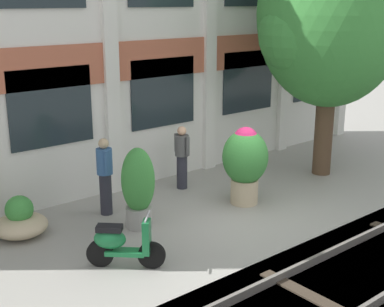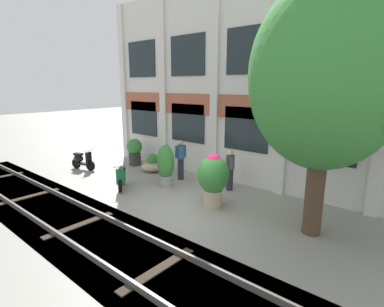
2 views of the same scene
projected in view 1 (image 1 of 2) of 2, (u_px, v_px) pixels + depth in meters
The scene contains 10 objects.
ground_plane at pixel (247, 212), 11.67m from camera, with size 80.00×80.00×0.00m, color gray.
apartment_facade at pixel (156, 24), 13.00m from camera, with size 15.31×0.64×7.85m.
rail_tracks at pixel (375, 272), 9.37m from camera, with size 22.95×2.80×0.43m.
broadleaf_tree at pixel (332, 19), 13.19m from camera, with size 3.89×3.70×6.45m.
potted_plant_wide_bowl at pixel (20, 221), 10.43m from camera, with size 1.05×1.05×0.83m.
potted_plant_glazed_jar at pixel (138, 186), 10.68m from camera, with size 0.68×0.68×1.68m.
potted_plant_ribbed_drum at pixel (245, 160), 11.93m from camera, with size 1.03×1.03×1.78m.
scooter_second_parked at pixel (122, 244), 9.17m from camera, with size 1.05×1.02×0.98m.
resident_by_doorway at pixel (105, 174), 11.34m from camera, with size 0.34×0.51×1.69m.
resident_watching_tracks at pixel (182, 156), 12.96m from camera, with size 0.34×0.53×1.56m.
Camera 1 is at (-7.85, -7.60, 4.47)m, focal length 50.00 mm.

